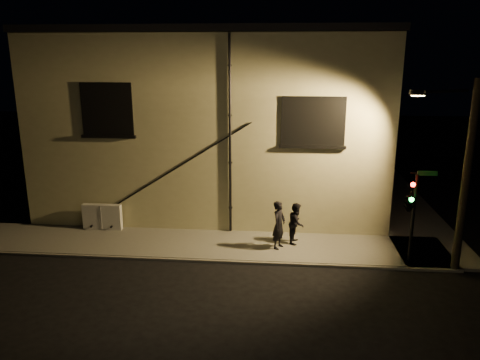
# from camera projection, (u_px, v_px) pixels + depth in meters

# --- Properties ---
(ground) EXTENTS (90.00, 90.00, 0.00)m
(ground) POSITION_uv_depth(u_px,v_px,m) (270.00, 264.00, 17.58)
(ground) COLOR black
(sidewalk) EXTENTS (21.00, 16.00, 0.12)m
(sidewalk) POSITION_uv_depth(u_px,v_px,m) (299.00, 223.00, 21.68)
(sidewalk) COLOR #606057
(sidewalk) RESTS_ON ground
(building) EXTENTS (16.20, 12.23, 8.80)m
(building) POSITION_uv_depth(u_px,v_px,m) (220.00, 116.00, 25.33)
(building) COLOR #BCB987
(building) RESTS_ON ground
(utility_cabinet) EXTENTS (1.72, 0.29, 1.13)m
(utility_cabinet) POSITION_uv_depth(u_px,v_px,m) (102.00, 217.00, 20.64)
(utility_cabinet) COLOR beige
(utility_cabinet) RESTS_ON sidewalk
(pedestrian_a) EXTENTS (0.73, 0.84, 1.94)m
(pedestrian_a) POSITION_uv_depth(u_px,v_px,m) (279.00, 225.00, 18.52)
(pedestrian_a) COLOR black
(pedestrian_a) RESTS_ON sidewalk
(pedestrian_b) EXTENTS (0.78, 0.92, 1.69)m
(pedestrian_b) POSITION_uv_depth(u_px,v_px,m) (296.00, 223.00, 19.09)
(pedestrian_b) COLOR black
(pedestrian_b) RESTS_ON sidewalk
(traffic_signal) EXTENTS (1.24, 2.05, 3.48)m
(traffic_signal) POSITION_uv_depth(u_px,v_px,m) (410.00, 202.00, 16.95)
(traffic_signal) COLOR black
(traffic_signal) RESTS_ON sidewalk
(streetlamp_pole) EXTENTS (2.02, 1.38, 6.89)m
(streetlamp_pole) POSITION_uv_depth(u_px,v_px,m) (463.00, 172.00, 16.19)
(streetlamp_pole) COLOR black
(streetlamp_pole) RESTS_ON ground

